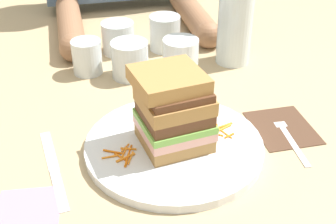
% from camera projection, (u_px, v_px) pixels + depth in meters
% --- Properties ---
extents(ground_plane, '(3.00, 3.00, 0.00)m').
position_uv_depth(ground_plane, '(171.00, 144.00, 0.77)').
color(ground_plane, tan).
extents(main_plate, '(0.29, 0.29, 0.01)m').
position_uv_depth(main_plate, '(172.00, 147.00, 0.75)').
color(main_plate, white).
rests_on(main_plate, ground_plane).
extents(sandwich, '(0.12, 0.12, 0.13)m').
position_uv_depth(sandwich, '(172.00, 110.00, 0.71)').
color(sandwich, '#A87A42').
rests_on(sandwich, main_plate).
extents(carrot_shred_0, '(0.03, 0.02, 0.00)m').
position_uv_depth(carrot_shred_0, '(113.00, 152.00, 0.72)').
color(carrot_shred_0, orange).
rests_on(carrot_shred_0, main_plate).
extents(carrot_shred_1, '(0.02, 0.02, 0.00)m').
position_uv_depth(carrot_shred_1, '(125.00, 148.00, 0.73)').
color(carrot_shred_1, orange).
rests_on(carrot_shred_1, main_plate).
extents(carrot_shred_2, '(0.02, 0.02, 0.00)m').
position_uv_depth(carrot_shred_2, '(120.00, 157.00, 0.71)').
color(carrot_shred_2, orange).
rests_on(carrot_shred_2, main_plate).
extents(carrot_shred_3, '(0.01, 0.03, 0.00)m').
position_uv_depth(carrot_shred_3, '(131.00, 158.00, 0.71)').
color(carrot_shred_3, orange).
rests_on(carrot_shred_3, main_plate).
extents(carrot_shred_4, '(0.01, 0.03, 0.00)m').
position_uv_depth(carrot_shred_4, '(127.00, 161.00, 0.70)').
color(carrot_shred_4, orange).
rests_on(carrot_shred_4, main_plate).
extents(carrot_shred_5, '(0.03, 0.00, 0.00)m').
position_uv_depth(carrot_shred_5, '(110.00, 157.00, 0.71)').
color(carrot_shred_5, orange).
rests_on(carrot_shred_5, main_plate).
extents(carrot_shred_6, '(0.02, 0.01, 0.00)m').
position_uv_depth(carrot_shred_6, '(128.00, 149.00, 0.73)').
color(carrot_shred_6, orange).
rests_on(carrot_shred_6, main_plate).
extents(carrot_shred_7, '(0.01, 0.03, 0.00)m').
position_uv_depth(carrot_shred_7, '(129.00, 152.00, 0.72)').
color(carrot_shred_7, orange).
rests_on(carrot_shred_7, main_plate).
extents(carrot_shred_8, '(0.03, 0.02, 0.00)m').
position_uv_depth(carrot_shred_8, '(126.00, 158.00, 0.71)').
color(carrot_shred_8, orange).
rests_on(carrot_shred_8, main_plate).
extents(carrot_shred_9, '(0.02, 0.03, 0.00)m').
position_uv_depth(carrot_shred_9, '(123.00, 154.00, 0.71)').
color(carrot_shred_9, orange).
rests_on(carrot_shred_9, main_plate).
extents(carrot_shred_10, '(0.02, 0.02, 0.00)m').
position_uv_depth(carrot_shred_10, '(213.00, 132.00, 0.76)').
color(carrot_shred_10, orange).
rests_on(carrot_shred_10, main_plate).
extents(carrot_shred_11, '(0.03, 0.01, 0.00)m').
position_uv_depth(carrot_shred_11, '(224.00, 126.00, 0.78)').
color(carrot_shred_11, orange).
rests_on(carrot_shred_11, main_plate).
extents(carrot_shred_12, '(0.02, 0.02, 0.00)m').
position_uv_depth(carrot_shred_12, '(215.00, 134.00, 0.76)').
color(carrot_shred_12, orange).
rests_on(carrot_shred_12, main_plate).
extents(carrot_shred_13, '(0.03, 0.02, 0.00)m').
position_uv_depth(carrot_shred_13, '(224.00, 130.00, 0.77)').
color(carrot_shred_13, orange).
rests_on(carrot_shred_13, main_plate).
extents(carrot_shred_14, '(0.01, 0.03, 0.00)m').
position_uv_depth(carrot_shred_14, '(225.00, 133.00, 0.76)').
color(carrot_shred_14, orange).
rests_on(carrot_shred_14, main_plate).
extents(carrot_shred_15, '(0.01, 0.03, 0.00)m').
position_uv_depth(carrot_shred_15, '(217.00, 130.00, 0.77)').
color(carrot_shred_15, orange).
rests_on(carrot_shred_15, main_plate).
extents(carrot_shred_16, '(0.02, 0.01, 0.00)m').
position_uv_depth(carrot_shred_16, '(206.00, 128.00, 0.77)').
color(carrot_shred_16, orange).
rests_on(carrot_shred_16, main_plate).
extents(carrot_shred_17, '(0.02, 0.01, 0.00)m').
position_uv_depth(carrot_shred_17, '(229.00, 136.00, 0.76)').
color(carrot_shred_17, orange).
rests_on(carrot_shred_17, main_plate).
extents(napkin_dark, '(0.10, 0.12, 0.00)m').
position_uv_depth(napkin_dark, '(282.00, 127.00, 0.80)').
color(napkin_dark, '#4C3323').
rests_on(napkin_dark, ground_plane).
extents(fork, '(0.03, 0.17, 0.00)m').
position_uv_depth(fork, '(287.00, 133.00, 0.78)').
color(fork, silver).
rests_on(fork, napkin_dark).
extents(knife, '(0.04, 0.20, 0.00)m').
position_uv_depth(knife, '(54.00, 170.00, 0.71)').
color(knife, silver).
rests_on(knife, ground_plane).
extents(juice_glass, '(0.07, 0.07, 0.09)m').
position_uv_depth(juice_glass, '(180.00, 63.00, 0.93)').
color(juice_glass, white).
rests_on(juice_glass, ground_plane).
extents(water_bottle, '(0.07, 0.07, 0.30)m').
position_uv_depth(water_bottle, '(237.00, 0.00, 0.95)').
color(water_bottle, silver).
rests_on(water_bottle, ground_plane).
extents(empty_tumbler_0, '(0.08, 0.08, 0.08)m').
position_uv_depth(empty_tumbler_0, '(130.00, 60.00, 0.94)').
color(empty_tumbler_0, silver).
rests_on(empty_tumbler_0, ground_plane).
extents(empty_tumbler_1, '(0.07, 0.07, 0.08)m').
position_uv_depth(empty_tumbler_1, '(165.00, 33.00, 1.05)').
color(empty_tumbler_1, silver).
rests_on(empty_tumbler_1, ground_plane).
extents(empty_tumbler_2, '(0.06, 0.06, 0.07)m').
position_uv_depth(empty_tumbler_2, '(87.00, 57.00, 0.96)').
color(empty_tumbler_2, silver).
rests_on(empty_tumbler_2, ground_plane).
extents(empty_tumbler_3, '(0.07, 0.07, 0.07)m').
position_uv_depth(empty_tumbler_3, '(118.00, 38.00, 1.04)').
color(empty_tumbler_3, silver).
rests_on(empty_tumbler_3, ground_plane).
extents(napkin_pink, '(0.09, 0.10, 0.00)m').
position_uv_depth(napkin_pink, '(28.00, 209.00, 0.64)').
color(napkin_pink, pink).
rests_on(napkin_pink, ground_plane).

